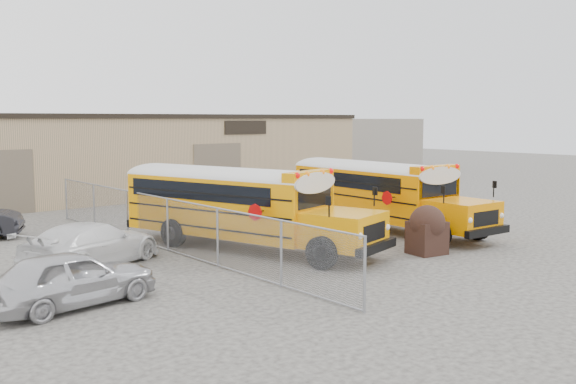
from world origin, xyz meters
TOP-DOWN VIEW (x-y plane):
  - ground at (0.00, 0.00)m, footprint 120.00×120.00m
  - warehouse at (-0.00, 19.99)m, footprint 30.20×10.20m
  - chainlink_fence at (-6.00, 3.00)m, footprint 0.07×18.07m
  - distant_building_right at (24.00, 24.00)m, footprint 10.00×8.00m
  - school_bus_left at (-5.45, 7.53)m, footprint 4.89×9.91m
  - school_bus_right at (3.07, 7.13)m, footprint 3.04×9.49m
  - tarp_bundle at (0.30, -2.85)m, footprint 1.22×1.18m
  - car_silver at (-10.93, -1.21)m, footprint 4.20×2.10m
  - car_white at (-8.89, 2.42)m, footprint 5.08×3.66m

SIDE VIEW (x-z plane):
  - ground at x=0.00m, z-range 0.00..0.00m
  - car_white at x=-8.89m, z-range 0.00..1.37m
  - car_silver at x=-10.93m, z-range 0.00..1.37m
  - tarp_bundle at x=0.30m, z-range 0.02..1.63m
  - chainlink_fence at x=-6.00m, z-range 0.00..1.80m
  - school_bus_right at x=3.07m, z-range 0.22..2.97m
  - school_bus_left at x=-5.45m, z-range 0.22..3.04m
  - distant_building_right at x=24.00m, z-range 0.00..4.40m
  - warehouse at x=0.00m, z-range 0.04..4.71m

